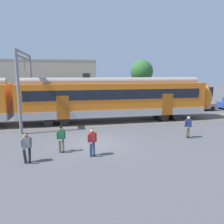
{
  "coord_description": "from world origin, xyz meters",
  "views": [
    {
      "loc": [
        -1.76,
        -14.14,
        4.69
      ],
      "look_at": [
        1.8,
        3.06,
        1.6
      ],
      "focal_mm": 35.0,
      "sensor_mm": 36.0,
      "label": 1
    }
  ],
  "objects_px": {
    "commuter_train": "(23,101)",
    "parked_car_grey": "(200,104)",
    "pedestrian_green": "(61,137)",
    "pedestrian_navy": "(188,125)",
    "pedestrian_grey": "(27,145)",
    "pedestrian_red": "(92,139)"
  },
  "relations": [
    {
      "from": "pedestrian_green",
      "to": "pedestrian_red",
      "type": "bearing_deg",
      "value": -29.06
    },
    {
      "from": "pedestrian_grey",
      "to": "pedestrian_green",
      "type": "distance_m",
      "value": 2.14
    },
    {
      "from": "pedestrian_green",
      "to": "parked_car_grey",
      "type": "bearing_deg",
      "value": 34.97
    },
    {
      "from": "pedestrian_navy",
      "to": "parked_car_grey",
      "type": "distance_m",
      "value": 13.55
    },
    {
      "from": "parked_car_grey",
      "to": "commuter_train",
      "type": "bearing_deg",
      "value": -169.01
    },
    {
      "from": "commuter_train",
      "to": "pedestrian_grey",
      "type": "relative_size",
      "value": 22.83
    },
    {
      "from": "parked_car_grey",
      "to": "pedestrian_navy",
      "type": "bearing_deg",
      "value": -126.84
    },
    {
      "from": "pedestrian_green",
      "to": "pedestrian_grey",
      "type": "bearing_deg",
      "value": -144.68
    },
    {
      "from": "pedestrian_green",
      "to": "pedestrian_red",
      "type": "height_order",
      "value": "same"
    },
    {
      "from": "pedestrian_green",
      "to": "commuter_train",
      "type": "bearing_deg",
      "value": 113.8
    },
    {
      "from": "pedestrian_navy",
      "to": "parked_car_grey",
      "type": "relative_size",
      "value": 0.41
    },
    {
      "from": "pedestrian_red",
      "to": "pedestrian_grey",
      "type": "bearing_deg",
      "value": -175.72
    },
    {
      "from": "pedestrian_grey",
      "to": "pedestrian_red",
      "type": "xyz_separation_m",
      "value": [
        3.5,
        0.26,
        0.0
      ]
    },
    {
      "from": "pedestrian_navy",
      "to": "pedestrian_red",
      "type": "bearing_deg",
      "value": -163.61
    },
    {
      "from": "commuter_train",
      "to": "pedestrian_red",
      "type": "xyz_separation_m",
      "value": [
        5.28,
        -8.97,
        -1.26
      ]
    },
    {
      "from": "pedestrian_green",
      "to": "pedestrian_navy",
      "type": "relative_size",
      "value": 1.0
    },
    {
      "from": "commuter_train",
      "to": "parked_car_grey",
      "type": "bearing_deg",
      "value": 10.99
    },
    {
      "from": "pedestrian_green",
      "to": "pedestrian_navy",
      "type": "height_order",
      "value": "same"
    },
    {
      "from": "pedestrian_red",
      "to": "pedestrian_navy",
      "type": "xyz_separation_m",
      "value": [
        7.31,
        2.15,
        -0.03
      ]
    },
    {
      "from": "pedestrian_grey",
      "to": "parked_car_grey",
      "type": "xyz_separation_m",
      "value": [
        18.93,
        13.26,
        -0.21
      ]
    },
    {
      "from": "pedestrian_navy",
      "to": "parked_car_grey",
      "type": "height_order",
      "value": "pedestrian_navy"
    },
    {
      "from": "pedestrian_navy",
      "to": "pedestrian_grey",
      "type": "bearing_deg",
      "value": -167.41
    }
  ]
}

